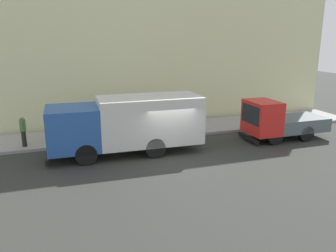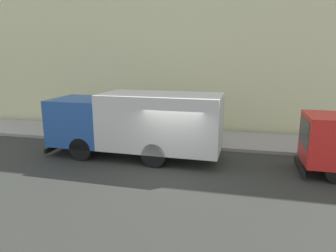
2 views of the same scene
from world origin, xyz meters
name	(u,v)px [view 1 (image 1 of 2)]	position (x,y,z in m)	size (l,w,h in m)	color
ground	(171,156)	(0.00, 0.00, 0.00)	(80.00, 80.00, 0.00)	#2E302B
sidewalk	(147,131)	(4.79, 0.00, 0.08)	(3.58, 30.00, 0.17)	gray
building_facade	(137,32)	(7.08, 0.00, 6.33)	(0.50, 30.00, 12.65)	beige
large_utility_truck	(128,123)	(1.24, 1.99, 1.68)	(2.74, 8.11, 3.01)	#245099
small_flatbed_truck	(278,121)	(0.91, -7.15, 1.12)	(2.16, 5.12, 2.42)	red
pedestrian_walking	(62,124)	(4.23, 5.25, 1.11)	(0.49, 0.49, 1.78)	#52523E
pedestrian_standing	(23,130)	(3.64, 7.32, 1.10)	(0.46, 0.46, 1.75)	black
traffic_cone_orange	(51,136)	(3.97, 5.94, 0.52)	(0.49, 0.49, 0.71)	orange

